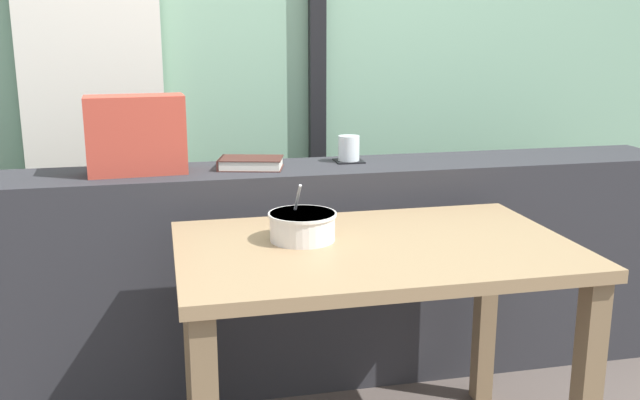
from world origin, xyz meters
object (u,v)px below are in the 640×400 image
juice_glass (349,149)px  soup_bowl (302,227)px  breakfast_table (374,280)px  throw_pillow (136,135)px  coaster_square (349,161)px  closed_book (250,163)px

juice_glass → soup_bowl: bearing=-116.2°
breakfast_table → soup_bowl: size_ratio=5.69×
juice_glass → throw_pillow: size_ratio=0.28×
breakfast_table → coaster_square: (0.10, 0.67, 0.21)m
breakfast_table → coaster_square: coaster_square is taller
throw_pillow → soup_bowl: (0.45, -0.54, -0.19)m
closed_book → breakfast_table: bearing=-67.1°
coaster_square → closed_book: closed_book is taller
juice_glass → coaster_square: bearing=0.0°
coaster_square → throw_pillow: throw_pillow is taller
juice_glass → closed_book: juice_glass is taller
breakfast_table → juice_glass: juice_glass is taller
coaster_square → closed_book: bearing=-172.7°
soup_bowl → breakfast_table: bearing=-21.7°
juice_glass → closed_book: size_ratio=0.37×
breakfast_table → soup_bowl: bearing=158.3°
closed_book → soup_bowl: 0.56m
coaster_square → closed_book: (-0.37, -0.05, 0.02)m
coaster_square → soup_bowl: (-0.29, -0.59, -0.07)m
coaster_square → throw_pillow: bearing=-176.2°
closed_book → juice_glass: bearing=7.3°
throw_pillow → juice_glass: bearing=3.8°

